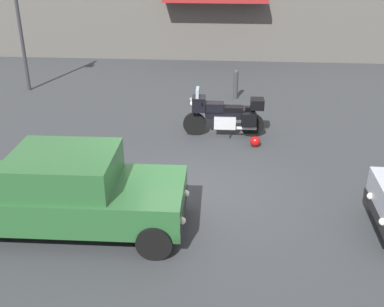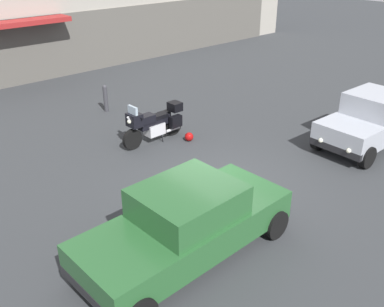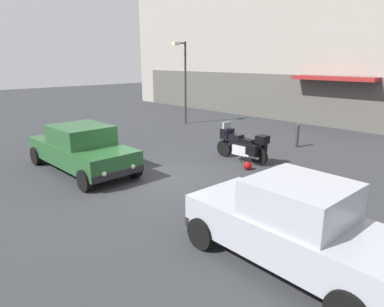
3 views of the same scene
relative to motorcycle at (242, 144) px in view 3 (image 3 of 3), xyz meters
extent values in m
plane|color=#2D3033|center=(-0.62, -3.40, -0.62)|extent=(80.00, 80.00, 0.00)
cube|color=gray|center=(-0.62, 9.97, 4.73)|extent=(36.05, 2.40, 10.70)
cube|color=#514E48|center=(-0.62, 8.75, 0.78)|extent=(32.44, 0.12, 2.80)
cube|color=maroon|center=(-0.58, 8.32, 2.08)|extent=(4.40, 1.10, 0.20)
cylinder|color=black|center=(-0.86, -0.01, -0.30)|extent=(0.64, 0.15, 0.64)
cylinder|color=black|center=(0.76, 0.01, -0.30)|extent=(0.64, 0.15, 0.64)
cylinder|color=#B7B7BC|center=(-0.84, -0.01, 0.13)|extent=(0.33, 0.07, 0.68)
cube|color=#B7B7BC|center=(-0.01, 0.00, -0.20)|extent=(0.61, 0.41, 0.36)
cube|color=black|center=(-0.01, 0.00, 0.04)|extent=(1.10, 0.29, 0.28)
cube|color=black|center=(-0.31, 0.00, 0.22)|extent=(0.52, 0.35, 0.24)
cube|color=black|center=(0.19, 0.00, 0.18)|extent=(0.56, 0.31, 0.12)
cube|color=black|center=(-0.74, -0.01, 0.30)|extent=(0.37, 0.44, 0.40)
cube|color=#8C9EAD|center=(-0.78, -0.01, 0.60)|extent=(0.09, 0.40, 0.28)
sphere|color=#EAEACC|center=(-0.92, -0.01, 0.30)|extent=(0.14, 0.14, 0.14)
cylinder|color=black|center=(-0.66, -0.01, 0.40)|extent=(0.05, 0.62, 0.04)
cylinder|color=#B7B7BC|center=(0.60, -0.19, -0.32)|extent=(0.55, 0.10, 0.09)
cube|color=black|center=(0.65, -0.27, -0.04)|extent=(0.40, 0.21, 0.36)
cube|color=black|center=(0.64, 0.29, -0.04)|extent=(0.40, 0.21, 0.36)
cube|color=black|center=(0.86, 0.01, 0.33)|extent=(0.37, 0.40, 0.28)
cylinder|color=black|center=(0.15, -0.18, -0.47)|extent=(0.03, 0.13, 0.29)
sphere|color=#990C0C|center=(0.82, -0.72, -0.48)|extent=(0.28, 0.28, 0.28)
cube|color=#9EA3AD|center=(4.75, -4.65, 0.04)|extent=(3.85, 1.75, 0.68)
cube|color=#9EA3AD|center=(4.90, -4.65, 0.70)|extent=(1.64, 1.55, 0.64)
cube|color=#8C9EAD|center=(4.15, -4.63, 0.70)|extent=(0.10, 1.40, 0.54)
cube|color=#8C9EAD|center=(5.65, -4.67, 0.70)|extent=(0.10, 1.40, 0.51)
cube|color=black|center=(2.91, -4.60, -0.20)|extent=(0.17, 1.64, 0.20)
cylinder|color=black|center=(3.28, -5.39, -0.30)|extent=(0.65, 0.24, 0.64)
cylinder|color=black|center=(3.33, -3.83, -0.30)|extent=(0.65, 0.24, 0.64)
sphere|color=silver|center=(2.84, -5.04, -0.08)|extent=(0.14, 0.14, 0.14)
sphere|color=silver|center=(2.87, -4.14, -0.08)|extent=(0.14, 0.14, 0.14)
cube|color=#235128|center=(-2.96, -4.84, 0.02)|extent=(4.53, 1.83, 0.64)
cube|color=#235128|center=(-2.91, -4.84, 0.64)|extent=(1.93, 1.65, 0.60)
cube|color=#8C9EAD|center=(-2.01, -4.82, 0.64)|extent=(0.08, 1.50, 0.51)
cube|color=#8C9EAD|center=(-3.81, -4.85, 0.64)|extent=(0.08, 1.50, 0.48)
cube|color=black|center=(-0.76, -4.80, -0.20)|extent=(0.15, 1.76, 0.20)
cube|color=black|center=(-5.16, -4.87, -0.20)|extent=(0.15, 1.76, 0.20)
cylinder|color=black|center=(-1.17, -3.97, -0.30)|extent=(0.64, 0.23, 0.64)
cylinder|color=black|center=(-1.14, -5.65, -0.30)|extent=(0.64, 0.23, 0.64)
cylinder|color=black|center=(-4.77, -4.03, -0.30)|extent=(0.64, 0.23, 0.64)
cylinder|color=black|center=(-4.74, -5.71, -0.30)|extent=(0.64, 0.23, 0.64)
sphere|color=silver|center=(-0.71, -4.32, -0.08)|extent=(0.14, 0.14, 0.14)
sphere|color=silver|center=(-0.70, -5.28, -0.08)|extent=(0.14, 0.14, 0.14)
cylinder|color=#2D2D33|center=(-7.19, 3.74, 1.70)|extent=(0.12, 0.12, 4.63)
cylinder|color=#2D2D33|center=(-7.19, 3.39, 3.91)|extent=(0.08, 0.70, 0.08)
cube|color=beige|center=(-7.19, 3.04, 3.86)|extent=(0.28, 0.36, 0.16)
cylinder|color=#333338|center=(0.32, 3.34, -0.15)|extent=(0.16, 0.16, 0.93)
sphere|color=#333338|center=(0.32, 3.34, 0.31)|extent=(0.16, 0.16, 0.16)
camera|label=1|loc=(0.02, -12.23, 4.49)|focal=43.69mm
camera|label=2|loc=(-7.54, -10.05, 5.10)|focal=40.44mm
camera|label=3|loc=(7.53, -9.68, 2.99)|focal=31.76mm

